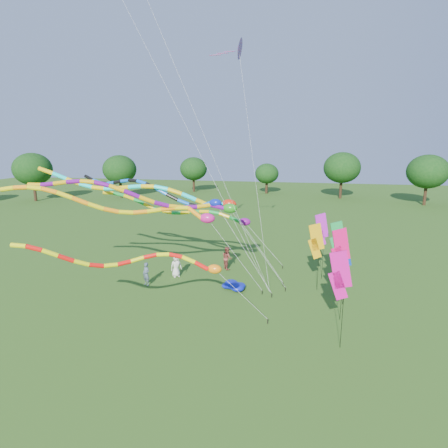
% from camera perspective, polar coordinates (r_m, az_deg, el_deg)
% --- Properties ---
extents(ground, '(160.00, 160.00, 0.00)m').
position_cam_1_polar(ground, '(22.21, -0.67, -14.34)').
color(ground, '#235215').
rests_on(ground, ground).
extents(tree_ring, '(118.81, 121.64, 9.70)m').
position_cam_1_polar(tree_ring, '(14.35, -19.82, -7.09)').
color(tree_ring, '#382314').
rests_on(tree_ring, ground).
extents(tube_kite_red, '(11.46, 5.02, 5.89)m').
position_cam_1_polar(tube_kite_red, '(19.71, -11.97, -5.61)').
color(tube_kite_red, black).
rests_on(tube_kite_red, ground).
extents(tube_kite_orange, '(15.54, 4.08, 8.04)m').
position_cam_1_polar(tube_kite_orange, '(24.32, -13.58, 2.51)').
color(tube_kite_orange, black).
rests_on(tube_kite_orange, ground).
extents(tube_kite_purple, '(16.12, 3.66, 8.36)m').
position_cam_1_polar(tube_kite_purple, '(24.44, -10.51, 3.93)').
color(tube_kite_purple, black).
rests_on(tube_kite_purple, ground).
extents(tube_kite_blue, '(14.32, 2.67, 8.09)m').
position_cam_1_polar(tube_kite_blue, '(26.22, -9.66, 4.79)').
color(tube_kite_blue, black).
rests_on(tube_kite_blue, ground).
extents(tube_kite_cyan, '(16.78, 2.26, 8.86)m').
position_cam_1_polar(tube_kite_cyan, '(26.10, -10.26, 4.74)').
color(tube_kite_cyan, black).
rests_on(tube_kite_cyan, ground).
extents(tube_kite_green, '(14.56, 1.29, 6.66)m').
position_cam_1_polar(tube_kite_green, '(30.43, -4.88, 1.86)').
color(tube_kite_green, black).
rests_on(tube_kite_green, ground).
extents(delta_kite_high_c, '(5.57, 7.16, 18.18)m').
position_cam_1_polar(delta_kite_high_c, '(30.98, 2.25, 25.13)').
color(delta_kite_high_c, black).
rests_on(delta_kite_high_c, ground).
extents(banner_pole_magenta_b, '(1.12, 0.46, 5.43)m').
position_cam_1_polar(banner_pole_magenta_b, '(21.62, 17.32, -3.83)').
color(banner_pole_magenta_b, black).
rests_on(banner_pole_magenta_b, ground).
extents(banner_pole_green, '(1.13, 0.44, 4.85)m').
position_cam_1_polar(banner_pole_green, '(26.39, 16.88, -2.23)').
color(banner_pole_green, black).
rests_on(banner_pole_green, ground).
extents(banner_pole_violet, '(1.09, 0.55, 5.03)m').
position_cam_1_polar(banner_pole_violet, '(28.07, 14.60, -0.89)').
color(banner_pole_violet, black).
rests_on(banner_pole_violet, ground).
extents(banner_pole_blue_b, '(1.16, 0.17, 4.36)m').
position_cam_1_polar(banner_pole_blue_b, '(24.13, 17.52, -4.80)').
color(banner_pole_blue_b, black).
rests_on(banner_pole_blue_b, ground).
extents(banner_pole_orange, '(1.14, 0.39, 4.75)m').
position_cam_1_polar(banner_pole_orange, '(25.83, 13.83, -2.59)').
color(banner_pole_orange, black).
rests_on(banner_pole_orange, ground).
extents(banner_pole_magenta_a, '(1.16, 0.17, 5.01)m').
position_cam_1_polar(banner_pole_magenta_a, '(18.80, 17.24, -7.54)').
color(banner_pole_magenta_a, black).
rests_on(banner_pole_magenta_a, ground).
extents(blue_nylon_heap, '(1.60, 1.69, 0.51)m').
position_cam_1_polar(blue_nylon_heap, '(26.34, 1.48, -9.39)').
color(blue_nylon_heap, '#0D1BAF').
rests_on(blue_nylon_heap, ground).
extents(person_a, '(0.99, 0.94, 1.71)m').
position_cam_1_polar(person_a, '(28.69, -7.31, -6.34)').
color(person_a, beige).
rests_on(person_a, ground).
extents(person_b, '(0.73, 0.65, 1.68)m').
position_cam_1_polar(person_b, '(27.34, -11.78, -7.48)').
color(person_b, '#465463').
rests_on(person_b, ground).
extents(person_c, '(1.08, 1.13, 1.84)m').
position_cam_1_polar(person_c, '(30.14, 0.47, -5.20)').
color(person_c, brown).
rests_on(person_c, ground).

